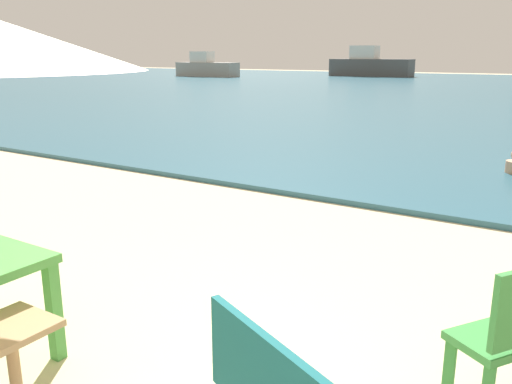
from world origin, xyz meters
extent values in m
cube|color=#4C9E47|center=(-0.50, 0.38, 0.35)|extent=(0.08, 0.08, 0.70)
cube|color=tan|center=(-0.25, -0.09, 0.52)|extent=(0.44, 0.44, 0.04)
cylinder|color=tan|center=(-0.25, -0.09, 0.25)|extent=(0.07, 0.07, 0.50)
cube|color=#3D8C42|center=(1.87, 1.31, 0.21)|extent=(0.06, 0.06, 0.42)
cube|color=gray|center=(-27.22, 36.57, 0.68)|extent=(5.87, 1.60, 1.20)
cube|color=silver|center=(-27.76, 36.57, 1.75)|extent=(1.87, 1.20, 0.93)
cube|color=#4C4C4C|center=(-15.33, 44.84, 0.82)|extent=(7.24, 1.98, 1.48)
cube|color=silver|center=(-15.99, 44.84, 2.14)|extent=(2.30, 1.48, 1.15)
camera|label=1|loc=(2.42, -1.65, 2.03)|focal=37.63mm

